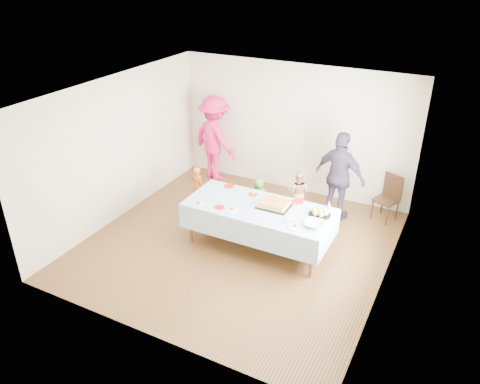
% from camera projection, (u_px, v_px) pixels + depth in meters
% --- Properties ---
extents(ground, '(5.00, 5.00, 0.00)m').
position_uv_depth(ground, '(238.00, 244.00, 8.27)').
color(ground, '#442913').
rests_on(ground, ground).
extents(room_walls, '(5.04, 5.04, 2.72)m').
position_uv_depth(room_walls, '(241.00, 151.00, 7.44)').
color(room_walls, beige).
rests_on(room_walls, ground).
extents(party_table, '(2.50, 1.10, 0.78)m').
position_uv_depth(party_table, '(259.00, 209.00, 7.89)').
color(party_table, brown).
rests_on(party_table, ground).
extents(birthday_cake, '(0.53, 0.41, 0.09)m').
position_uv_depth(birthday_cake, '(274.00, 205.00, 7.84)').
color(birthday_cake, black).
rests_on(birthday_cake, party_table).
extents(rolls_tray, '(0.37, 0.37, 0.11)m').
position_uv_depth(rolls_tray, '(320.00, 213.00, 7.59)').
color(rolls_tray, black).
rests_on(rolls_tray, party_table).
extents(punch_bowl, '(0.32, 0.32, 0.08)m').
position_uv_depth(punch_bowl, '(314.00, 224.00, 7.28)').
color(punch_bowl, silver).
rests_on(punch_bowl, party_table).
extents(party_hat, '(0.10, 0.10, 0.17)m').
position_uv_depth(party_hat, '(329.00, 206.00, 7.72)').
color(party_hat, white).
rests_on(party_hat, party_table).
extents(fork_pile, '(0.24, 0.18, 0.07)m').
position_uv_depth(fork_pile, '(289.00, 220.00, 7.41)').
color(fork_pile, white).
rests_on(fork_pile, party_table).
extents(plate_red_far_a, '(0.20, 0.20, 0.01)m').
position_uv_depth(plate_red_far_a, '(229.00, 186.00, 8.55)').
color(plate_red_far_a, red).
rests_on(plate_red_far_a, party_table).
extents(plate_red_far_b, '(0.17, 0.17, 0.01)m').
position_uv_depth(plate_red_far_b, '(253.00, 194.00, 8.25)').
color(plate_red_far_b, red).
rests_on(plate_red_far_b, party_table).
extents(plate_red_far_c, '(0.16, 0.16, 0.01)m').
position_uv_depth(plate_red_far_c, '(273.00, 198.00, 8.13)').
color(plate_red_far_c, red).
rests_on(plate_red_far_c, party_table).
extents(plate_red_far_d, '(0.20, 0.20, 0.01)m').
position_uv_depth(plate_red_far_d, '(298.00, 202.00, 8.01)').
color(plate_red_far_d, red).
rests_on(plate_red_far_d, party_table).
extents(plate_red_near, '(0.17, 0.17, 0.01)m').
position_uv_depth(plate_red_near, '(219.00, 207.00, 7.83)').
color(plate_red_near, red).
rests_on(plate_red_near, party_table).
extents(plate_white_left, '(0.20, 0.20, 0.01)m').
position_uv_depth(plate_white_left, '(199.00, 204.00, 7.93)').
color(plate_white_left, white).
rests_on(plate_white_left, party_table).
extents(plate_white_mid, '(0.20, 0.20, 0.01)m').
position_uv_depth(plate_white_mid, '(232.00, 210.00, 7.75)').
color(plate_white_mid, white).
rests_on(plate_white_mid, party_table).
extents(plate_white_right, '(0.23, 0.23, 0.01)m').
position_uv_depth(plate_white_right, '(295.00, 227.00, 7.28)').
color(plate_white_right, white).
rests_on(plate_white_right, party_table).
extents(dining_chair, '(0.50, 0.50, 0.89)m').
position_uv_depth(dining_chair, '(389.00, 195.00, 8.85)').
color(dining_chair, black).
rests_on(dining_chair, ground).
extents(toddler_left, '(0.35, 0.27, 0.85)m').
position_uv_depth(toddler_left, '(198.00, 186.00, 9.35)').
color(toddler_left, '#C35118').
rests_on(toddler_left, ground).
extents(toddler_mid, '(0.41, 0.31, 0.77)m').
position_uv_depth(toddler_mid, '(259.00, 196.00, 9.05)').
color(toddler_mid, '#447A28').
rests_on(toddler_mid, ground).
extents(toddler_right, '(0.46, 0.38, 0.89)m').
position_uv_depth(toddler_right, '(298.00, 192.00, 9.06)').
color(toddler_right, tan).
rests_on(toddler_right, ground).
extents(adult_left, '(1.39, 1.08, 1.89)m').
position_uv_depth(adult_left, '(215.00, 139.00, 10.27)').
color(adult_left, '#DA1B5F').
rests_on(adult_left, ground).
extents(adult_right, '(1.09, 0.66, 1.74)m').
position_uv_depth(adult_right, '(340.00, 177.00, 8.70)').
color(adult_right, '#322B3C').
rests_on(adult_right, ground).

